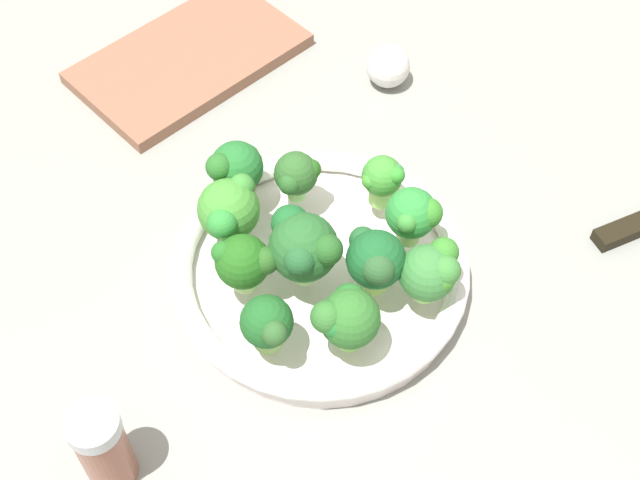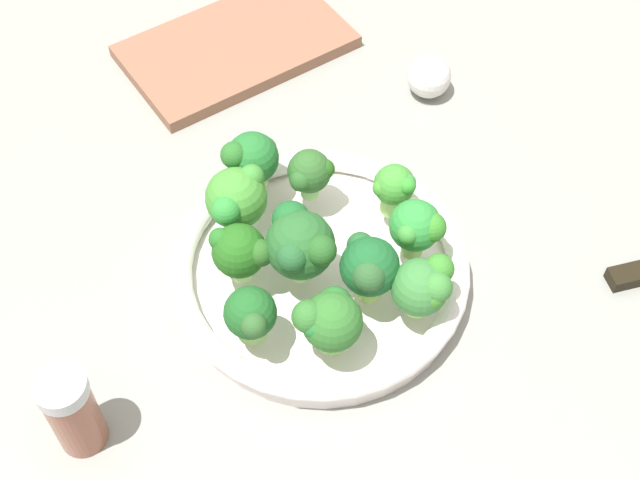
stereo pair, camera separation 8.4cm
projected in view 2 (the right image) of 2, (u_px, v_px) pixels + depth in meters
ground_plane at (342, 256)px, 92.72cm from camera, size 130.00×130.00×2.50cm
bowl at (320, 270)px, 87.77cm from camera, size 29.42×29.42×3.93cm
broccoli_floret_0 at (417, 227)px, 83.37cm from camera, size 5.02×5.13×6.65cm
broccoli_floret_1 at (251, 316)px, 78.41cm from camera, size 4.81×5.49×5.88cm
broccoli_floret_2 at (240, 251)px, 82.34cm from camera, size 5.47×5.37×6.19cm
broccoli_floret_3 at (329, 320)px, 77.64cm from camera, size 6.20×5.62×6.47cm
broccoli_floret_4 at (236, 199)px, 85.75cm from camera, size 6.31×6.33×6.76cm
broccoli_floret_5 at (252, 159)px, 88.83cm from camera, size 5.95×5.34×6.65cm
broccoli_floret_6 at (369, 267)px, 80.58cm from camera, size 5.55×6.53×6.95cm
broccoli_floret_7 at (310, 173)px, 88.26cm from camera, size 5.17×4.45×5.73cm
broccoli_floret_8 at (424, 287)px, 80.03cm from camera, size 6.10×5.43×6.07cm
broccoli_floret_9 at (300, 244)px, 81.46cm from camera, size 6.54×8.05×7.81cm
broccoli_floret_10 at (394, 187)px, 87.06cm from camera, size 4.38×4.36×5.84cm
cutting_board at (236, 46)px, 109.13cm from camera, size 28.93×20.04×1.60cm
garlic_bulb at (429, 76)px, 103.42cm from camera, size 5.12×5.12×5.12cm
pepper_shaker at (72, 411)px, 75.31cm from camera, size 4.48×4.48×10.07cm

